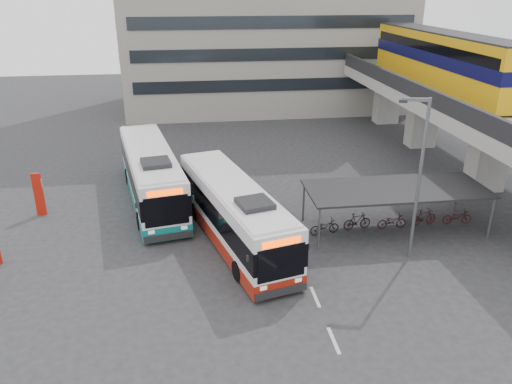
{
  "coord_description": "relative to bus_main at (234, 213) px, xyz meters",
  "views": [
    {
      "loc": [
        -2.69,
        -21.32,
        12.99
      ],
      "look_at": [
        0.87,
        4.75,
        2.0
      ],
      "focal_mm": 35.0,
      "sensor_mm": 36.0,
      "label": 1
    }
  ],
  "objects": [
    {
      "name": "bus_teal",
      "position": [
        -4.7,
        6.25,
        0.07
      ],
      "size": [
        5.0,
        12.88,
        3.73
      ],
      "rotation": [
        0.0,
        0.0,
        0.19
      ],
      "color": "white",
      "rests_on": "ground"
    },
    {
      "name": "bus_main",
      "position": [
        0.0,
        0.0,
        0.0
      ],
      "size": [
        5.58,
        12.34,
        3.57
      ],
      "rotation": [
        0.0,
        0.0,
        0.26
      ],
      "color": "white",
      "rests_on": "ground"
    },
    {
      "name": "pedestrian",
      "position": [
        0.01,
        0.56,
        -0.7
      ],
      "size": [
        0.7,
        0.82,
        1.91
      ],
      "primitive_type": "imported",
      "rotation": [
        0.0,
        0.0,
        1.15
      ],
      "color": "black",
      "rests_on": "ground"
    },
    {
      "name": "sign_totem_north",
      "position": [
        -11.3,
        4.88,
        -0.28
      ],
      "size": [
        0.58,
        0.2,
        2.68
      ],
      "rotation": [
        0.0,
        0.0,
        0.06
      ],
      "color": "#AE160A",
      "rests_on": "ground"
    },
    {
      "name": "lamp_post",
      "position": [
        8.65,
        -3.01,
        3.05
      ],
      "size": [
        1.44,
        0.45,
        8.26
      ],
      "rotation": [
        0.0,
        0.0,
        -0.2
      ],
      "color": "#595B60",
      "rests_on": "ground"
    },
    {
      "name": "bike_shelter",
      "position": [
        9.09,
        0.14,
        -0.14
      ],
      "size": [
        10.0,
        4.0,
        2.54
      ],
      "color": "#595B60",
      "rests_on": "ground"
    },
    {
      "name": "road_markings",
      "position": [
        3.09,
        -5.86,
        -1.65
      ],
      "size": [
        0.15,
        7.6,
        0.01
      ],
      "color": "beige",
      "rests_on": "ground"
    },
    {
      "name": "ground",
      "position": [
        0.59,
        -2.86,
        -1.66
      ],
      "size": [
        120.0,
        120.0,
        0.0
      ],
      "primitive_type": "plane",
      "color": "#28282B",
      "rests_on": "ground"
    },
    {
      "name": "viaduct",
      "position": [
        17.59,
        11.16,
        4.57
      ],
      "size": [
        8.0,
        32.0,
        9.68
      ],
      "color": "gray",
      "rests_on": "ground"
    }
  ]
}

